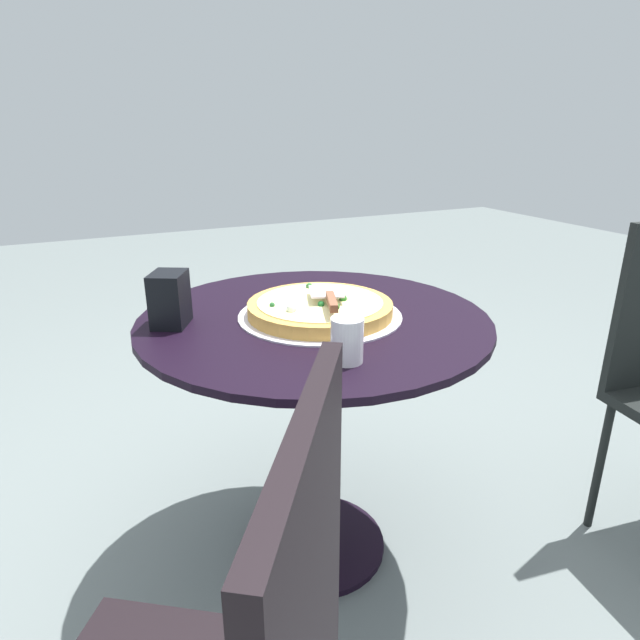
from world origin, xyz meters
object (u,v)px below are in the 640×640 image
object	(u,v)px
pizza_on_tray	(320,309)
drinking_cup	(347,340)
patio_table	(314,378)
napkin_dispenser	(170,299)
pizza_server	(328,297)

from	to	relation	value
pizza_on_tray	drinking_cup	distance (m)	0.28
patio_table	pizza_on_tray	size ratio (longest dim) A/B	2.15
napkin_dispenser	pizza_server	bearing A→B (deg)	96.45
patio_table	drinking_cup	world-z (taller)	drinking_cup
patio_table	napkin_dispenser	world-z (taller)	napkin_dispenser
pizza_on_tray	napkin_dispenser	xyz separation A→B (m)	(-0.09, -0.34, 0.04)
pizza_on_tray	drinking_cup	size ratio (longest dim) A/B	4.40
patio_table	pizza_on_tray	xyz separation A→B (m)	(0.01, 0.01, 0.19)
pizza_server	pizza_on_tray	bearing A→B (deg)	179.84
drinking_cup	napkin_dispenser	bearing A→B (deg)	-142.95
pizza_server	patio_table	bearing A→B (deg)	-165.31
pizza_on_tray	drinking_cup	world-z (taller)	drinking_cup
pizza_on_tray	napkin_dispenser	size ratio (longest dim) A/B	3.18
pizza_on_tray	patio_table	bearing A→B (deg)	-114.91
patio_table	pizza_server	distance (m)	0.24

